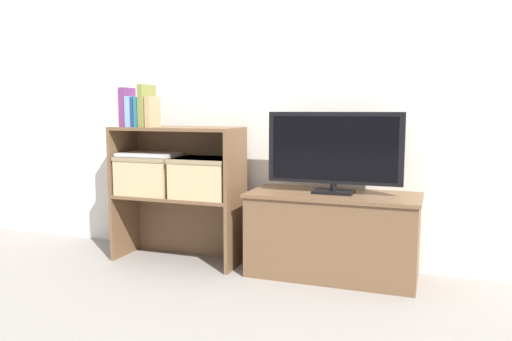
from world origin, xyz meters
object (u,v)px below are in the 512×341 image
at_px(tv_stand, 333,234).
at_px(laptop, 149,154).
at_px(tv, 334,150).
at_px(book_ivory, 122,108).
at_px(book_skyblue, 133,112).
at_px(book_navy, 137,112).
at_px(storage_basket_left, 150,173).
at_px(book_teal, 142,112).
at_px(book_tan, 153,112).
at_px(storage_basket_right, 204,176).
at_px(book_olive, 147,106).
at_px(book_plum, 128,107).

height_order(tv_stand, laptop, laptop).
bearing_deg(tv, book_ivory, -175.75).
relative_size(book_skyblue, book_navy, 1.02).
bearing_deg(storage_basket_left, book_ivory, -165.65).
bearing_deg(book_skyblue, tv, 4.54).
distance_m(book_navy, book_teal, 0.03).
distance_m(book_tan, storage_basket_left, 0.38).
bearing_deg(storage_basket_right, book_tan, -172.59).
bearing_deg(book_olive, book_ivory, -180.00).
relative_size(book_teal, storage_basket_left, 0.51).
xyz_separation_m(book_skyblue, book_navy, (0.03, 0.00, -0.00)).
xyz_separation_m(tv, storage_basket_left, (-1.13, -0.06, -0.17)).
xyz_separation_m(book_plum, book_navy, (0.07, 0.00, -0.03)).
xyz_separation_m(book_ivory, storage_basket_left, (0.16, 0.04, -0.40)).
bearing_deg(book_plum, book_olive, 0.00).
distance_m(book_ivory, book_skyblue, 0.09).
bearing_deg(storage_basket_right, book_plum, -175.22).
xyz_separation_m(tv, book_skyblue, (-1.21, -0.10, 0.21)).
bearing_deg(book_skyblue, book_ivory, 180.00).
height_order(book_plum, storage_basket_left, book_plum).
bearing_deg(book_navy, laptop, 39.79).
distance_m(tv_stand, laptop, 1.21).
bearing_deg(book_tan, storage_basket_right, 7.41).
relative_size(book_plum, book_teal, 1.32).
distance_m(book_tan, laptop, 0.27).
xyz_separation_m(book_olive, book_tan, (0.04, -0.00, -0.04)).
bearing_deg(tv_stand, storage_basket_left, -177.13).
relative_size(tv_stand, book_tan, 5.16).
bearing_deg(book_skyblue, book_navy, 0.00).
xyz_separation_m(book_tan, storage_basket_right, (0.32, 0.04, -0.38)).
bearing_deg(book_tan, book_olive, 180.00).
bearing_deg(book_navy, book_ivory, 180.00).
bearing_deg(tv_stand, book_olive, -174.99).
xyz_separation_m(book_teal, storage_basket_left, (0.02, 0.04, -0.38)).
distance_m(book_skyblue, book_navy, 0.03).
relative_size(tv_stand, book_navy, 5.23).
height_order(book_ivory, storage_basket_left, book_ivory).
bearing_deg(book_olive, book_teal, -180.00).
xyz_separation_m(book_navy, book_teal, (0.03, 0.00, -0.00)).
relative_size(tv, book_plum, 3.15).
bearing_deg(laptop, book_ivory, -165.65).
relative_size(book_ivory, book_plum, 0.97).
bearing_deg(book_teal, book_skyblue, 180.00).
bearing_deg(book_tan, storage_basket_left, 144.23).
distance_m(book_navy, book_tan, 0.11).
xyz_separation_m(book_tan, laptop, (-0.06, 0.04, -0.26)).
relative_size(tv, storage_basket_left, 2.12).
xyz_separation_m(book_navy, laptop, (0.05, 0.04, -0.26)).
xyz_separation_m(tv_stand, book_navy, (-1.18, -0.10, 0.68)).
bearing_deg(book_tan, tv, 5.10).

